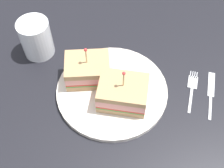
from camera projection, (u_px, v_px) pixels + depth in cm
name	position (u px, v px, depth cm)	size (l,w,h in cm)	color
ground_plane	(112.00, 94.00, 68.13)	(109.44, 109.44, 2.00)	black
plate	(112.00, 91.00, 66.81)	(25.36, 25.36, 1.22)	silver
sandwich_half_front	(123.00, 93.00, 62.37)	(9.96, 11.74, 10.04)	tan
sandwich_half_back	(88.00, 70.00, 66.00)	(11.05, 12.20, 9.89)	tan
drink_glass	(37.00, 40.00, 71.11)	(7.63, 7.63, 9.52)	gold
fork	(192.00, 86.00, 67.98)	(11.93, 2.55, 0.35)	silver
knife	(211.00, 92.00, 67.13)	(13.24, 2.67, 0.35)	silver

